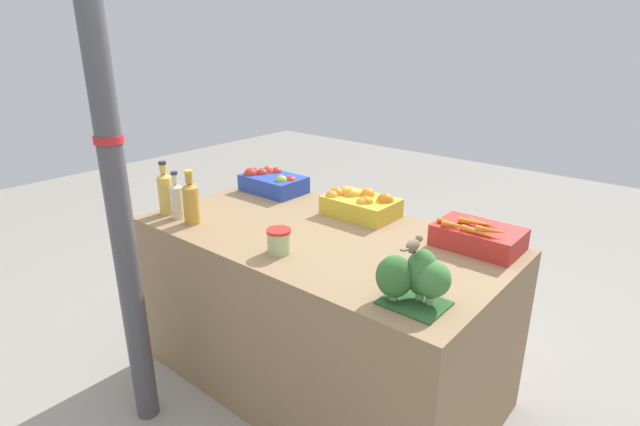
% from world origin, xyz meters
% --- Properties ---
extents(ground_plane, '(10.00, 10.00, 0.00)m').
position_xyz_m(ground_plane, '(0.00, 0.00, 0.00)').
color(ground_plane, gray).
extents(market_table, '(1.74, 0.93, 0.83)m').
position_xyz_m(market_table, '(0.00, 0.00, 0.42)').
color(market_table, '#937551').
rests_on(market_table, ground_plane).
extents(support_pole, '(0.12, 0.12, 2.42)m').
position_xyz_m(support_pole, '(-0.47, -0.73, 1.21)').
color(support_pole, '#4C4C51').
rests_on(support_pole, ground_plane).
extents(apple_crate, '(0.37, 0.24, 0.14)m').
position_xyz_m(apple_crate, '(-0.64, 0.32, 0.89)').
color(apple_crate, '#2847B7').
rests_on(apple_crate, market_table).
extents(orange_crate, '(0.37, 0.24, 0.14)m').
position_xyz_m(orange_crate, '(-0.00, 0.32, 0.90)').
color(orange_crate, gold).
rests_on(orange_crate, market_table).
extents(carrot_crate, '(0.37, 0.24, 0.14)m').
position_xyz_m(carrot_crate, '(0.64, 0.31, 0.89)').
color(carrot_crate, red).
rests_on(carrot_crate, market_table).
extents(broccoli_pile, '(0.25, 0.19, 0.20)m').
position_xyz_m(broccoli_pile, '(0.66, -0.28, 0.93)').
color(broccoli_pile, '#2D602D').
rests_on(broccoli_pile, market_table).
extents(juice_bottle_golden, '(0.08, 0.08, 0.28)m').
position_xyz_m(juice_bottle_golden, '(-0.78, -0.31, 0.95)').
color(juice_bottle_golden, gold).
rests_on(juice_bottle_golden, market_table).
extents(juice_bottle_cloudy, '(0.07, 0.07, 0.24)m').
position_xyz_m(juice_bottle_cloudy, '(-0.69, -0.31, 0.93)').
color(juice_bottle_cloudy, beige).
rests_on(juice_bottle_cloudy, market_table).
extents(juice_bottle_amber, '(0.08, 0.08, 0.27)m').
position_xyz_m(juice_bottle_amber, '(-0.57, -0.31, 0.95)').
color(juice_bottle_amber, gold).
rests_on(juice_bottle_amber, market_table).
extents(pickle_jar, '(0.11, 0.11, 0.11)m').
position_xyz_m(pickle_jar, '(0.01, -0.28, 0.89)').
color(pickle_jar, '#B2C684').
rests_on(pickle_jar, market_table).
extents(sparrow_bird, '(0.04, 0.14, 0.05)m').
position_xyz_m(sparrow_bird, '(0.66, -0.30, 1.06)').
color(sparrow_bird, '#4C3D2D').
rests_on(sparrow_bird, broccoli_pile).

